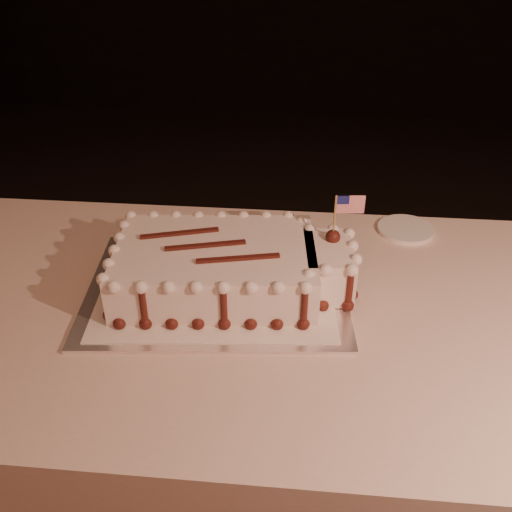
# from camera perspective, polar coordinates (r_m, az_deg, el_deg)

# --- Properties ---
(banquet_table) EXTENTS (2.40, 0.80, 0.75)m
(banquet_table) POSITION_cam_1_polar(r_m,az_deg,el_deg) (1.39, 9.28, -17.83)
(banquet_table) COLOR beige
(banquet_table) RESTS_ON ground
(cake_board) EXTENTS (0.55, 0.43, 0.01)m
(cake_board) POSITION_cam_1_polar(r_m,az_deg,el_deg) (1.16, -3.93, -3.21)
(cake_board) COLOR silver
(cake_board) RESTS_ON banquet_table
(doily) EXTENTS (0.49, 0.39, 0.00)m
(doily) POSITION_cam_1_polar(r_m,az_deg,el_deg) (1.16, -3.94, -3.01)
(doily) COLOR white
(doily) RESTS_ON cake_board
(sheet_cake) EXTENTS (0.50, 0.31, 0.19)m
(sheet_cake) POSITION_cam_1_polar(r_m,az_deg,el_deg) (1.13, -2.64, -1.07)
(sheet_cake) COLOR white
(sheet_cake) RESTS_ON doily
(side_plate) EXTENTS (0.13, 0.13, 0.01)m
(side_plate) POSITION_cam_1_polar(r_m,az_deg,el_deg) (1.41, 14.74, 2.59)
(side_plate) COLOR white
(side_plate) RESTS_ON banquet_table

